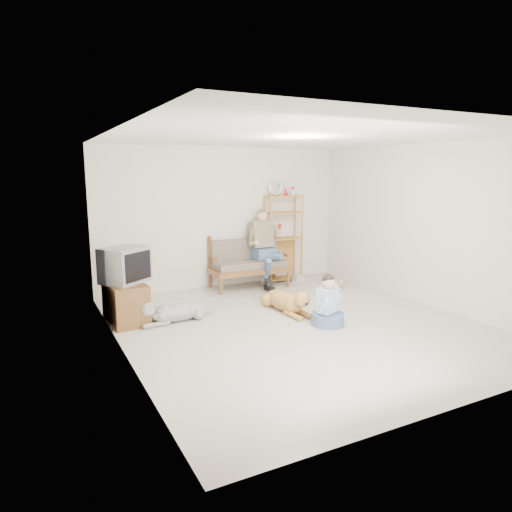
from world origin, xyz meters
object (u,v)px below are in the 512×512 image
etagere (283,237)px  tv_stand (125,302)px  loveseat (248,262)px  golden_retriever (287,301)px

etagere → tv_stand: (-3.46, -1.24, -0.61)m
loveseat → golden_retriever: bearing=-92.9°
loveseat → tv_stand: (-2.59, -1.11, -0.19)m
etagere → golden_retriever: (-1.05, -1.92, -0.73)m
loveseat → etagere: (0.88, 0.13, 0.42)m
loveseat → golden_retriever: (-0.17, -1.79, -0.31)m
loveseat → etagere: bearing=10.9°
etagere → tv_stand: 3.73m
loveseat → tv_stand: 2.82m
tv_stand → golden_retriever: tv_stand is taller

